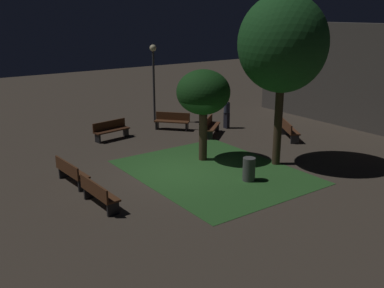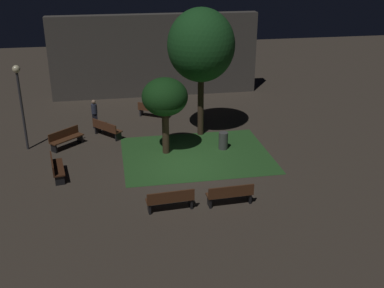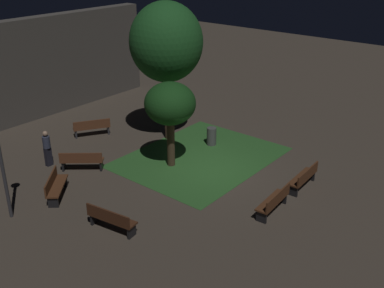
# 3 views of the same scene
# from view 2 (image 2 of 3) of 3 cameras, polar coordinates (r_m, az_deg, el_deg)

# --- Properties ---
(ground_plane) EXTENTS (60.00, 60.00, 0.00)m
(ground_plane) POSITION_cam_2_polar(r_m,az_deg,el_deg) (21.24, -0.97, -2.73)
(ground_plane) COLOR #473D33
(grass_lawn) EXTENTS (7.02, 5.56, 0.01)m
(grass_lawn) POSITION_cam_2_polar(r_m,az_deg,el_deg) (22.38, 0.52, -1.32)
(grass_lawn) COLOR #2D6028
(grass_lawn) RESTS_ON ground
(bench_corner) EXTENTS (1.83, 0.60, 0.88)m
(bench_corner) POSITION_cam_2_polar(r_m,az_deg,el_deg) (17.58, -2.68, -6.81)
(bench_corner) COLOR #512D19
(bench_corner) RESTS_ON ground
(bench_lawn_edge) EXTENTS (1.82, 0.56, 0.88)m
(bench_lawn_edge) POSITION_cam_2_polar(r_m,az_deg,el_deg) (17.98, 4.70, -6.13)
(bench_lawn_edge) COLOR #512D19
(bench_lawn_edge) RESTS_ON ground
(bench_front_right) EXTENTS (1.66, 1.56, 0.88)m
(bench_front_right) POSITION_cam_2_polar(r_m,az_deg,el_deg) (23.94, -15.22, 0.73)
(bench_front_right) COLOR #512D19
(bench_front_right) RESTS_ON ground
(bench_front_left) EXTENTS (1.53, 1.68, 0.88)m
(bench_front_left) POSITION_cam_2_polar(r_m,az_deg,el_deg) (24.72, -10.44, 1.88)
(bench_front_left) COLOR brown
(bench_front_left) RESTS_ON ground
(bench_near_trees) EXTENTS (1.79, 1.35, 0.88)m
(bench_near_trees) POSITION_cam_2_polar(r_m,az_deg,el_deg) (27.29, -4.81, 4.21)
(bench_near_trees) COLOR brown
(bench_near_trees) RESTS_ON ground
(bench_back_row) EXTENTS (0.74, 1.85, 0.88)m
(bench_back_row) POSITION_cam_2_polar(r_m,az_deg,el_deg) (20.88, -16.34, -2.73)
(bench_back_row) COLOR #422314
(bench_back_row) RESTS_ON ground
(tree_near_wall) EXTENTS (2.15, 2.15, 3.72)m
(tree_near_wall) POSITION_cam_2_polar(r_m,az_deg,el_deg) (21.68, -3.35, 5.67)
(tree_near_wall) COLOR #423021
(tree_near_wall) RESTS_ON ground
(tree_lawn_side) EXTENTS (3.38, 3.38, 6.58)m
(tree_lawn_side) POSITION_cam_2_polar(r_m,az_deg,el_deg) (23.54, 1.12, 11.96)
(tree_lawn_side) COLOR #423021
(tree_lawn_side) RESTS_ON ground
(lamp_post_plaza_east) EXTENTS (0.36, 0.36, 4.21)m
(lamp_post_plaza_east) POSITION_cam_2_polar(r_m,az_deg,el_deg) (23.48, -20.37, 5.91)
(lamp_post_plaza_east) COLOR #333338
(lamp_post_plaza_east) RESTS_ON ground
(trash_bin) EXTENTS (0.46, 0.46, 0.87)m
(trash_bin) POSITION_cam_2_polar(r_m,az_deg,el_deg) (22.93, 3.85, 0.40)
(trash_bin) COLOR #4C4C4C
(trash_bin) RESTS_ON ground
(pedestrian) EXTENTS (0.32, 0.32, 1.61)m
(pedestrian) POSITION_cam_2_polar(r_m,az_deg,el_deg) (26.04, -11.86, 3.72)
(pedestrian) COLOR black
(pedestrian) RESTS_ON ground
(building_wall_backdrop) EXTENTS (13.55, 0.80, 5.33)m
(building_wall_backdrop) POSITION_cam_2_polar(r_m,az_deg,el_deg) (31.15, -4.54, 10.74)
(building_wall_backdrop) COLOR #4C4742
(building_wall_backdrop) RESTS_ON ground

